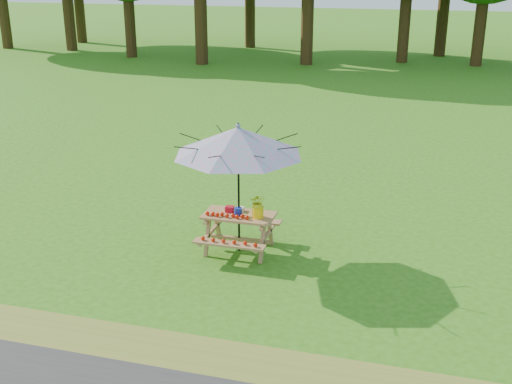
# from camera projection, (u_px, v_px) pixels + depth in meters

# --- Properties ---
(ground) EXTENTS (120.00, 120.00, 0.00)m
(ground) POSITION_uv_depth(u_px,v_px,m) (419.00, 287.00, 9.82)
(ground) COLOR #306413
(ground) RESTS_ON ground
(picnic_table) EXTENTS (1.20, 1.32, 0.67)m
(picnic_table) POSITION_uv_depth(u_px,v_px,m) (239.00, 233.00, 10.93)
(picnic_table) COLOR #A56B4A
(picnic_table) RESTS_ON ground
(patio_umbrella) EXTENTS (2.40, 2.40, 2.25)m
(patio_umbrella) POSITION_uv_depth(u_px,v_px,m) (238.00, 141.00, 10.38)
(patio_umbrella) COLOR black
(patio_umbrella) RESTS_ON ground
(produce_bins) EXTENTS (0.32, 0.32, 0.13)m
(produce_bins) POSITION_uv_depth(u_px,v_px,m) (236.00, 210.00, 10.85)
(produce_bins) COLOR #B80E26
(produce_bins) RESTS_ON picnic_table
(tomatoes_row) EXTENTS (0.77, 0.13, 0.07)m
(tomatoes_row) POSITION_uv_depth(u_px,v_px,m) (227.00, 215.00, 10.68)
(tomatoes_row) COLOR red
(tomatoes_row) RESTS_ON picnic_table
(flower_bucket) EXTENTS (0.30, 0.28, 0.41)m
(flower_bucket) POSITION_uv_depth(u_px,v_px,m) (258.00, 205.00, 10.61)
(flower_bucket) COLOR yellow
(flower_bucket) RESTS_ON picnic_table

